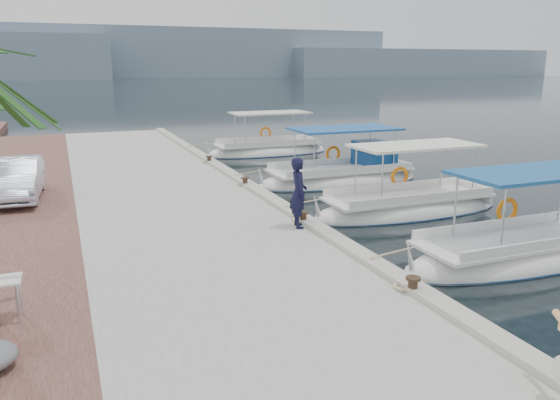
{
  "coord_description": "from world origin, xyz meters",
  "views": [
    {
      "loc": [
        -6.18,
        -11.39,
        4.66
      ],
      "look_at": [
        -1.0,
        1.56,
        1.2
      ],
      "focal_mm": 35.0,
      "sensor_mm": 36.0,
      "label": 1
    }
  ],
  "objects_px": {
    "fisherman": "(299,193)",
    "fishing_caique_d": "(342,178)",
    "parked_car": "(16,179)",
    "fishing_caique_b": "(524,255)",
    "fishing_caique_c": "(408,209)",
    "fishing_caique_e": "(267,152)"
  },
  "relations": [
    {
      "from": "fishing_caique_e",
      "to": "fisherman",
      "type": "distance_m",
      "value": 15.37
    },
    {
      "from": "fishing_caique_c",
      "to": "fishing_caique_e",
      "type": "height_order",
      "value": "same"
    },
    {
      "from": "fishing_caique_b",
      "to": "fishing_caique_d",
      "type": "xyz_separation_m",
      "value": [
        0.15,
        9.75,
        0.07
      ]
    },
    {
      "from": "fishing_caique_b",
      "to": "fishing_caique_d",
      "type": "distance_m",
      "value": 9.75
    },
    {
      "from": "fishing_caique_d",
      "to": "fishing_caique_e",
      "type": "distance_m",
      "value": 8.01
    },
    {
      "from": "fishing_caique_d",
      "to": "fishing_caique_b",
      "type": "bearing_deg",
      "value": -90.9
    },
    {
      "from": "fishing_caique_e",
      "to": "fishing_caique_d",
      "type": "bearing_deg",
      "value": -88.3
    },
    {
      "from": "fishing_caique_e",
      "to": "fisherman",
      "type": "height_order",
      "value": "fisherman"
    },
    {
      "from": "fishing_caique_b",
      "to": "parked_car",
      "type": "relative_size",
      "value": 1.76
    },
    {
      "from": "fishing_caique_d",
      "to": "fishing_caique_e",
      "type": "height_order",
      "value": "same"
    },
    {
      "from": "fisherman",
      "to": "parked_car",
      "type": "distance_m",
      "value": 9.36
    },
    {
      "from": "fisherman",
      "to": "fishing_caique_d",
      "type": "bearing_deg",
      "value": -25.73
    },
    {
      "from": "parked_car",
      "to": "fishing_caique_c",
      "type": "bearing_deg",
      "value": -18.13
    },
    {
      "from": "parked_car",
      "to": "fishing_caique_b",
      "type": "bearing_deg",
      "value": -35.25
    },
    {
      "from": "fisherman",
      "to": "parked_car",
      "type": "height_order",
      "value": "fisherman"
    },
    {
      "from": "fishing_caique_c",
      "to": "fishing_caique_e",
      "type": "distance_m",
      "value": 12.99
    },
    {
      "from": "fishing_caique_e",
      "to": "parked_car",
      "type": "bearing_deg",
      "value": -144.01
    },
    {
      "from": "fishing_caique_d",
      "to": "fishing_caique_e",
      "type": "bearing_deg",
      "value": 91.7
    },
    {
      "from": "fisherman",
      "to": "fishing_caique_e",
      "type": "bearing_deg",
      "value": -7.0
    },
    {
      "from": "fishing_caique_b",
      "to": "fisherman",
      "type": "distance_m",
      "value": 5.79
    },
    {
      "from": "fisherman",
      "to": "fishing_caique_b",
      "type": "bearing_deg",
      "value": -113.53
    },
    {
      "from": "fishing_caique_b",
      "to": "fishing_caique_c",
      "type": "xyz_separation_m",
      "value": [
        -0.1,
        4.76,
        0.0
      ]
    }
  ]
}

